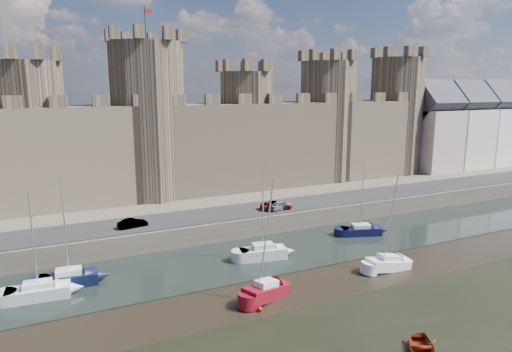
% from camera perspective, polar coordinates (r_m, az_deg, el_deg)
% --- Properties ---
extents(water_channel, '(160.00, 12.00, 0.08)m').
position_cam_1_polar(water_channel, '(50.56, -8.60, -11.28)').
color(water_channel, black).
rests_on(water_channel, ground).
extents(quay, '(160.00, 60.00, 2.50)m').
position_cam_1_polar(quay, '(83.87, -15.92, -1.63)').
color(quay, '#4C443A').
rests_on(quay, ground).
extents(road, '(160.00, 7.00, 0.10)m').
position_cam_1_polar(road, '(58.84, -11.56, -5.54)').
color(road, black).
rests_on(road, quay).
extents(castle, '(108.50, 11.00, 29.00)m').
position_cam_1_polar(castle, '(70.39, -15.18, 4.62)').
color(castle, '#42382B').
rests_on(castle, quay).
extents(townhouses, '(35.50, 9.05, 18.13)m').
position_cam_1_polar(townhouses, '(108.32, 26.15, 5.48)').
color(townhouses, '#C8ABAE').
rests_on(townhouses, quay).
extents(car_1, '(3.64, 1.80, 1.15)m').
position_cam_1_polar(car_1, '(56.95, -15.16, -5.72)').
color(car_1, gray).
rests_on(car_1, quay).
extents(car_2, '(4.49, 2.84, 1.21)m').
position_cam_1_polar(car_2, '(62.94, 3.09, -3.69)').
color(car_2, gray).
rests_on(car_2, quay).
extents(car_3, '(4.69, 2.76, 1.23)m').
position_cam_1_polar(car_3, '(62.87, 2.57, -3.70)').
color(car_3, gray).
rests_on(car_3, quay).
extents(sailboat_0, '(5.66, 2.62, 10.28)m').
position_cam_1_polar(sailboat_0, '(47.49, -25.58, -12.85)').
color(sailboat_0, silver).
rests_on(sailboat_0, ground).
extents(sailboat_1, '(5.53, 2.57, 10.73)m').
position_cam_1_polar(sailboat_1, '(49.16, -22.32, -11.70)').
color(sailboat_1, black).
rests_on(sailboat_1, ground).
extents(sailboat_2, '(5.53, 2.94, 11.33)m').
position_cam_1_polar(sailboat_2, '(52.08, 0.87, -9.47)').
color(sailboat_2, silver).
rests_on(sailboat_2, ground).
extents(sailboat_3, '(5.53, 3.62, 9.04)m').
position_cam_1_polar(sailboat_3, '(61.71, 12.97, -6.58)').
color(sailboat_3, black).
rests_on(sailboat_3, ground).
extents(sailboat_4, '(5.20, 3.49, 11.32)m').
position_cam_1_polar(sailboat_4, '(43.20, 1.27, -14.09)').
color(sailboat_4, maroon).
rests_on(sailboat_4, ground).
extents(sailboat_5, '(4.90, 2.06, 10.43)m').
position_cam_1_polar(sailboat_5, '(51.37, 16.19, -10.40)').
color(sailboat_5, white).
rests_on(sailboat_5, ground).
extents(dinghy_4, '(4.17, 4.41, 0.74)m').
position_cam_1_polar(dinghy_4, '(37.52, 20.01, -19.78)').
color(dinghy_4, maroon).
rests_on(dinghy_4, ground).
extents(buoy_3, '(0.44, 0.44, 0.44)m').
position_cam_1_polar(buoy_3, '(41.25, 0.49, -16.31)').
color(buoy_3, red).
rests_on(buoy_3, ground).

